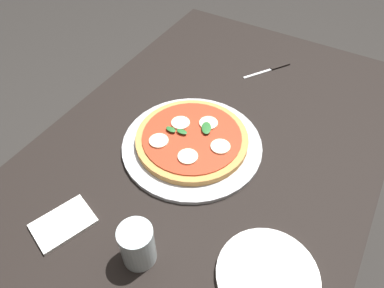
{
  "coord_description": "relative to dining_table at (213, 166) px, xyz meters",
  "views": [
    {
      "loc": [
        -0.62,
        -0.29,
        1.47
      ],
      "look_at": [
        -0.05,
        0.04,
        0.77
      ],
      "focal_mm": 33.59,
      "sensor_mm": 36.0,
      "label": 1
    }
  ],
  "objects": [
    {
      "name": "ground_plane",
      "position": [
        0.0,
        0.0,
        -0.64
      ],
      "size": [
        6.0,
        6.0,
        0.0
      ],
      "primitive_type": "plane",
      "color": "#2D2B28"
    },
    {
      "name": "dining_table",
      "position": [
        0.0,
        0.0,
        0.0
      ],
      "size": [
        1.25,
        0.86,
        0.76
      ],
      "color": "black",
      "rests_on": "ground_plane"
    },
    {
      "name": "serving_tray",
      "position": [
        -0.05,
        0.04,
        0.12
      ],
      "size": [
        0.37,
        0.37,
        0.01
      ],
      "primitive_type": "cylinder",
      "color": "silver",
      "rests_on": "dining_table"
    },
    {
      "name": "pizza",
      "position": [
        -0.05,
        0.04,
        0.14
      ],
      "size": [
        0.3,
        0.3,
        0.03
      ],
      "color": "tan",
      "rests_on": "serving_tray"
    },
    {
      "name": "plate_white",
      "position": [
        -0.29,
        -0.27,
        0.12
      ],
      "size": [
        0.21,
        0.21,
        0.01
      ],
      "primitive_type": "cylinder",
      "color": "white",
      "rests_on": "dining_table"
    },
    {
      "name": "napkin",
      "position": [
        -0.4,
        0.17,
        0.12
      ],
      "size": [
        0.15,
        0.13,
        0.01
      ],
      "primitive_type": "cube",
      "rotation": [
        0.0,
        0.0,
        -0.35
      ],
      "color": "white",
      "rests_on": "dining_table"
    },
    {
      "name": "knife",
      "position": [
        0.39,
        -0.02,
        0.12
      ],
      "size": [
        0.16,
        0.11,
        0.01
      ],
      "color": "black",
      "rests_on": "dining_table"
    },
    {
      "name": "glass_cup",
      "position": [
        -0.38,
        -0.02,
        0.16
      ],
      "size": [
        0.07,
        0.07,
        0.1
      ],
      "primitive_type": "cylinder",
      "color": "silver",
      "rests_on": "dining_table"
    }
  ]
}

